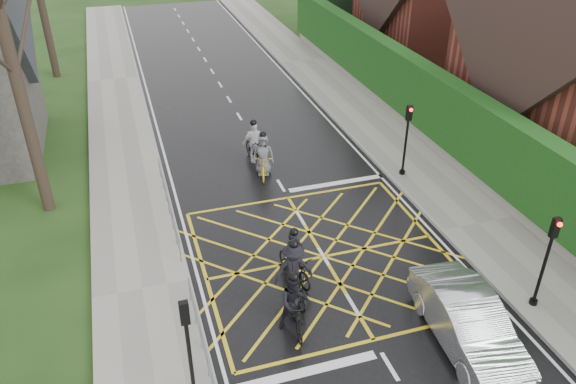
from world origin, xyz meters
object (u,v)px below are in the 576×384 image
cyclist_back (294,307)px  cyclist_lead (264,160)px  cyclist_front (254,147)px  cyclist_rear (295,262)px  car (468,323)px  cyclist_mid (294,276)px

cyclist_back → cyclist_lead: 9.13m
cyclist_front → cyclist_rear: bearing=-104.3°
cyclist_back → cyclist_lead: bearing=86.0°
cyclist_rear → car: (3.63, -4.13, 0.15)m
cyclist_front → cyclist_lead: (0.08, -1.21, -0.06)m
cyclist_front → car: bearing=-85.7°
cyclist_back → cyclist_rear: bearing=77.7°
cyclist_mid → cyclist_lead: size_ratio=0.99×
cyclist_front → car: 12.56m
cyclist_back → cyclist_front: 10.31m
cyclist_back → cyclist_front: size_ratio=0.96×
cyclist_rear → cyclist_lead: bearing=70.0°
cyclist_rear → cyclist_back: 2.21m
cyclist_front → cyclist_back: bearing=-107.0°
cyclist_rear → cyclist_front: bearing=71.7°
cyclist_front → cyclist_lead: size_ratio=0.97×
car → cyclist_back: bearing=159.4°
cyclist_rear → car: bearing=-61.4°
cyclist_mid → cyclist_rear: bearing=69.8°
car → cyclist_lead: bearing=108.7°
cyclist_mid → cyclist_lead: (1.15, 7.68, -0.06)m
cyclist_mid → cyclist_front: cyclist_mid is taller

